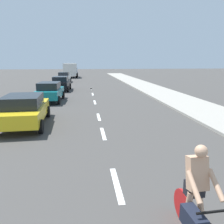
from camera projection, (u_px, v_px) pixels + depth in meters
name	position (u px, v px, depth m)	size (l,w,h in m)	color
ground_plane	(95.00, 103.00, 18.04)	(160.00, 160.00, 0.00)	#423F3D
sidewalk_strip	(170.00, 96.00, 20.78)	(3.60, 80.00, 0.14)	#9E998E
lane_stripe_2	(117.00, 184.00, 6.06)	(0.16, 1.80, 0.01)	white
lane_stripe_3	(103.00, 133.00, 10.31)	(0.16, 1.80, 0.01)	white
lane_stripe_4	(99.00, 117.00, 13.37)	(0.16, 1.80, 0.01)	white
lane_stripe_5	(95.00, 102.00, 18.17)	(0.16, 1.80, 0.01)	white
lane_stripe_6	(93.00, 94.00, 22.63)	(0.16, 1.80, 0.01)	white
lane_stripe_7	(91.00, 89.00, 27.21)	(0.16, 1.80, 0.01)	white
lane_stripe_8	(91.00, 88.00, 27.38)	(0.16, 1.80, 0.01)	white
cyclist	(196.00, 200.00, 3.99)	(0.64, 1.71, 1.82)	black
parked_car_yellow	(24.00, 109.00, 11.45)	(2.28, 4.68, 1.57)	gold
parked_car_teal	(50.00, 91.00, 18.34)	(2.04, 4.21, 1.57)	#14727A
parked_car_black	(61.00, 83.00, 25.19)	(2.00, 4.15, 1.57)	black
parked_car_white	(64.00, 77.00, 35.13)	(1.98, 4.01, 1.57)	white
delivery_truck	(71.00, 70.00, 45.28)	(2.74, 6.27, 2.80)	#23478C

